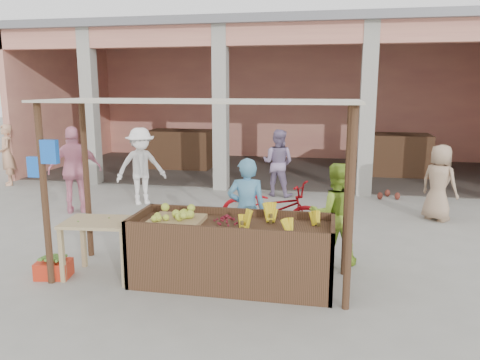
% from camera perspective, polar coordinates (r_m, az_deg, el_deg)
% --- Properties ---
extents(ground, '(60.00, 60.00, 0.00)m').
position_cam_1_polar(ground, '(6.44, -5.40, -12.04)').
color(ground, gray).
rests_on(ground, ground).
extents(market_building, '(14.40, 6.40, 4.20)m').
position_cam_1_polar(market_building, '(14.68, 4.77, 11.85)').
color(market_building, '#E59578').
rests_on(market_building, ground).
extents(fruit_stall, '(2.60, 0.95, 0.80)m').
position_cam_1_polar(fruit_stall, '(6.17, -0.96, -9.04)').
color(fruit_stall, '#503120').
rests_on(fruit_stall, ground).
extents(stall_awning, '(4.09, 1.35, 2.39)m').
position_cam_1_polar(stall_awning, '(6.00, -5.72, 5.82)').
color(stall_awning, '#503120').
rests_on(stall_awning, ground).
extents(banana_heap, '(1.06, 0.58, 0.19)m').
position_cam_1_polar(banana_heap, '(5.91, 4.77, -4.93)').
color(banana_heap, yellow).
rests_on(banana_heap, fruit_stall).
extents(melon_tray, '(0.68, 0.59, 0.19)m').
position_cam_1_polar(melon_tray, '(6.16, -7.75, -4.40)').
color(melon_tray, '#9E7F51').
rests_on(melon_tray, fruit_stall).
extents(berry_heap, '(0.43, 0.36, 0.14)m').
position_cam_1_polar(berry_heap, '(6.03, -1.56, -4.83)').
color(berry_heap, maroon).
rests_on(berry_heap, fruit_stall).
extents(side_table, '(1.04, 0.75, 0.79)m').
position_cam_1_polar(side_table, '(6.57, -16.55, -5.93)').
color(side_table, tan).
rests_on(side_table, ground).
extents(papaya_pile, '(0.75, 0.43, 0.22)m').
position_cam_1_polar(papaya_pile, '(6.51, -16.67, -3.87)').
color(papaya_pile, '#44902F').
rests_on(papaya_pile, side_table).
extents(red_crate, '(0.49, 0.39, 0.23)m').
position_cam_1_polar(red_crate, '(6.93, -21.75, -10.06)').
color(red_crate, red).
rests_on(red_crate, ground).
extents(plantain_bundle, '(0.33, 0.23, 0.07)m').
position_cam_1_polar(plantain_bundle, '(6.88, -21.84, -8.91)').
color(plantain_bundle, '#50832F').
rests_on(plantain_bundle, red_crate).
extents(produce_sacks, '(0.88, 0.82, 0.67)m').
position_cam_1_polar(produce_sacks, '(11.30, 17.69, -0.53)').
color(produce_sacks, maroon).
rests_on(produce_sacks, ground).
extents(vendor_blue, '(0.68, 0.53, 1.65)m').
position_cam_1_polar(vendor_blue, '(6.81, 0.82, -3.30)').
color(vendor_blue, '#5495BF').
rests_on(vendor_blue, ground).
extents(vendor_green, '(0.83, 0.59, 1.56)m').
position_cam_1_polar(vendor_green, '(6.89, 11.44, -3.74)').
color(vendor_green, '#8CB42F').
rests_on(vendor_green, ground).
extents(motorcycle, '(1.14, 2.10, 1.04)m').
position_cam_1_polar(motorcycle, '(7.94, 3.87, -3.49)').
color(motorcycle, '#A10A11').
rests_on(motorcycle, ground).
extents(shopper_a, '(1.29, 1.16, 1.82)m').
position_cam_1_polar(shopper_a, '(10.42, -11.98, 2.01)').
color(shopper_a, white).
rests_on(shopper_a, ground).
extents(shopper_b, '(1.26, 1.04, 1.89)m').
position_cam_1_polar(shopper_b, '(10.06, -19.50, 1.49)').
color(shopper_b, pink).
rests_on(shopper_b, ground).
extents(shopper_c, '(0.93, 0.91, 1.63)m').
position_cam_1_polar(shopper_c, '(9.73, 23.14, 0.15)').
color(shopper_c, tan).
rests_on(shopper_c, ground).
extents(shopper_e, '(0.76, 0.78, 1.67)m').
position_cam_1_polar(shopper_e, '(13.66, -26.54, 2.90)').
color(shopper_e, tan).
rests_on(shopper_e, ground).
extents(shopper_f, '(0.93, 0.67, 1.72)m').
position_cam_1_polar(shopper_f, '(11.03, 4.65, 2.48)').
color(shopper_f, gray).
rests_on(shopper_f, ground).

